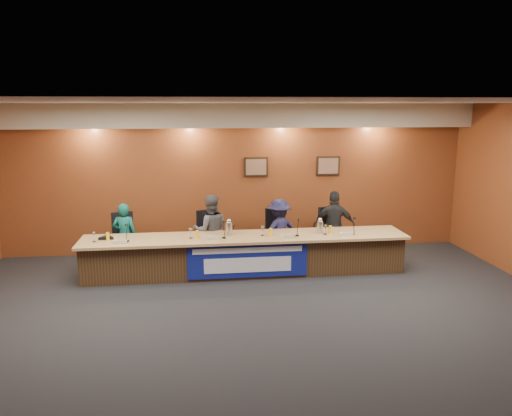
# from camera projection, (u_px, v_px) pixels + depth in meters

# --- Properties ---
(floor) EXTENTS (10.00, 10.00, 0.00)m
(floor) POSITION_uv_depth(u_px,v_px,m) (263.00, 327.00, 7.23)
(floor) COLOR black
(floor) RESTS_ON ground
(ceiling) EXTENTS (10.00, 8.00, 0.04)m
(ceiling) POSITION_uv_depth(u_px,v_px,m) (263.00, 102.00, 6.59)
(ceiling) COLOR silver
(ceiling) RESTS_ON wall_back
(wall_back) EXTENTS (10.00, 0.04, 3.20)m
(wall_back) POSITION_uv_depth(u_px,v_px,m) (238.00, 179.00, 10.80)
(wall_back) COLOR brown
(wall_back) RESTS_ON floor
(soffit) EXTENTS (10.00, 0.50, 0.50)m
(soffit) POSITION_uv_depth(u_px,v_px,m) (238.00, 115.00, 10.28)
(soffit) COLOR beige
(soffit) RESTS_ON wall_back
(dais_body) EXTENTS (6.00, 0.80, 0.70)m
(dais_body) POSITION_uv_depth(u_px,v_px,m) (245.00, 255.00, 9.50)
(dais_body) COLOR #3F2B17
(dais_body) RESTS_ON floor
(dais_top) EXTENTS (6.10, 0.95, 0.05)m
(dais_top) POSITION_uv_depth(u_px,v_px,m) (246.00, 237.00, 9.37)
(dais_top) COLOR #A88352
(dais_top) RESTS_ON dais_body
(banner) EXTENTS (2.20, 0.02, 0.65)m
(banner) POSITION_uv_depth(u_px,v_px,m) (248.00, 261.00, 9.09)
(banner) COLOR navy
(banner) RESTS_ON dais_body
(banner_text_upper) EXTENTS (2.00, 0.01, 0.10)m
(banner_text_upper) POSITION_uv_depth(u_px,v_px,m) (248.00, 250.00, 9.03)
(banner_text_upper) COLOR silver
(banner_text_upper) RESTS_ON banner
(banner_text_lower) EXTENTS (1.60, 0.01, 0.28)m
(banner_text_lower) POSITION_uv_depth(u_px,v_px,m) (248.00, 265.00, 9.09)
(banner_text_lower) COLOR silver
(banner_text_lower) RESTS_ON banner
(wall_photo_left) EXTENTS (0.52, 0.04, 0.42)m
(wall_photo_left) POSITION_uv_depth(u_px,v_px,m) (256.00, 167.00, 10.77)
(wall_photo_left) COLOR black
(wall_photo_left) RESTS_ON wall_back
(wall_photo_right) EXTENTS (0.52, 0.04, 0.42)m
(wall_photo_right) POSITION_uv_depth(u_px,v_px,m) (328.00, 166.00, 10.96)
(wall_photo_right) COLOR black
(wall_photo_right) RESTS_ON wall_back
(panelist_a) EXTENTS (0.53, 0.40, 1.31)m
(panelist_a) POSITION_uv_depth(u_px,v_px,m) (125.00, 236.00, 9.72)
(panelist_a) COLOR #0C4F48
(panelist_a) RESTS_ON floor
(panelist_b) EXTENTS (0.74, 0.60, 1.44)m
(panelist_b) POSITION_uv_depth(u_px,v_px,m) (211.00, 230.00, 9.91)
(panelist_b) COLOR #4A494E
(panelist_b) RESTS_ON floor
(panelist_c) EXTENTS (0.97, 0.77, 1.32)m
(panelist_c) POSITION_uv_depth(u_px,v_px,m) (279.00, 231.00, 10.09)
(panelist_c) COLOR #161636
(panelist_c) RESTS_ON floor
(panelist_d) EXTENTS (0.92, 0.57, 1.46)m
(panelist_d) POSITION_uv_depth(u_px,v_px,m) (334.00, 226.00, 10.22)
(panelist_d) COLOR black
(panelist_d) RESTS_ON floor
(office_chair_a) EXTENTS (0.62, 0.62, 0.08)m
(office_chair_a) POSITION_uv_depth(u_px,v_px,m) (126.00, 243.00, 9.85)
(office_chair_a) COLOR black
(office_chair_a) RESTS_ON floor
(office_chair_b) EXTENTS (0.61, 0.61, 0.08)m
(office_chair_b) POSITION_uv_depth(u_px,v_px,m) (211.00, 241.00, 10.06)
(office_chair_b) COLOR black
(office_chair_b) RESTS_ON floor
(office_chair_c) EXTENTS (0.54, 0.54, 0.08)m
(office_chair_c) POSITION_uv_depth(u_px,v_px,m) (278.00, 238.00, 10.23)
(office_chair_c) COLOR black
(office_chair_c) RESTS_ON floor
(office_chair_d) EXTENTS (0.61, 0.61, 0.08)m
(office_chair_d) POSITION_uv_depth(u_px,v_px,m) (333.00, 236.00, 10.37)
(office_chair_d) COLOR black
(office_chair_d) RESTS_ON floor
(nameplate_a) EXTENTS (0.24, 0.08, 0.10)m
(nameplate_a) POSITION_uv_depth(u_px,v_px,m) (120.00, 242.00, 8.81)
(nameplate_a) COLOR white
(nameplate_a) RESTS_ON dais_top
(microphone_a) EXTENTS (0.07, 0.07, 0.02)m
(microphone_a) POSITION_uv_depth(u_px,v_px,m) (127.00, 241.00, 8.98)
(microphone_a) COLOR black
(microphone_a) RESTS_ON dais_top
(juice_glass_a) EXTENTS (0.06, 0.06, 0.15)m
(juice_glass_a) POSITION_uv_depth(u_px,v_px,m) (108.00, 237.00, 9.03)
(juice_glass_a) COLOR yellow
(juice_glass_a) RESTS_ON dais_top
(water_glass_a) EXTENTS (0.08, 0.08, 0.18)m
(water_glass_a) POSITION_uv_depth(u_px,v_px,m) (94.00, 237.00, 8.93)
(water_glass_a) COLOR silver
(water_glass_a) RESTS_ON dais_top
(nameplate_b) EXTENTS (0.24, 0.08, 0.10)m
(nameplate_b) POSITION_uv_depth(u_px,v_px,m) (213.00, 237.00, 9.08)
(nameplate_b) COLOR white
(nameplate_b) RESTS_ON dais_top
(microphone_b) EXTENTS (0.07, 0.07, 0.02)m
(microphone_b) POSITION_uv_depth(u_px,v_px,m) (224.00, 238.00, 9.20)
(microphone_b) COLOR black
(microphone_b) RESTS_ON dais_top
(juice_glass_b) EXTENTS (0.06, 0.06, 0.15)m
(juice_glass_b) POSITION_uv_depth(u_px,v_px,m) (197.00, 235.00, 9.17)
(juice_glass_b) COLOR yellow
(juice_glass_b) RESTS_ON dais_top
(water_glass_b) EXTENTS (0.08, 0.08, 0.18)m
(water_glass_b) POSITION_uv_depth(u_px,v_px,m) (191.00, 234.00, 9.18)
(water_glass_b) COLOR silver
(water_glass_b) RESTS_ON dais_top
(nameplate_c) EXTENTS (0.24, 0.08, 0.10)m
(nameplate_c) POSITION_uv_depth(u_px,v_px,m) (288.00, 236.00, 9.18)
(nameplate_c) COLOR white
(nameplate_c) RESTS_ON dais_top
(microphone_c) EXTENTS (0.07, 0.07, 0.02)m
(microphone_c) POSITION_uv_depth(u_px,v_px,m) (297.00, 235.00, 9.36)
(microphone_c) COLOR black
(microphone_c) RESTS_ON dais_top
(juice_glass_c) EXTENTS (0.06, 0.06, 0.15)m
(juice_glass_c) POSITION_uv_depth(u_px,v_px,m) (271.00, 232.00, 9.33)
(juice_glass_c) COLOR yellow
(juice_glass_c) RESTS_ON dais_top
(water_glass_c) EXTENTS (0.08, 0.08, 0.18)m
(water_glass_c) POSITION_uv_depth(u_px,v_px,m) (263.00, 231.00, 9.37)
(water_glass_c) COLOR silver
(water_glass_c) RESTS_ON dais_top
(nameplate_d) EXTENTS (0.24, 0.08, 0.10)m
(nameplate_d) POSITION_uv_depth(u_px,v_px,m) (347.00, 234.00, 9.35)
(nameplate_d) COLOR white
(nameplate_d) RESTS_ON dais_top
(microphone_d) EXTENTS (0.07, 0.07, 0.02)m
(microphone_d) POSITION_uv_depth(u_px,v_px,m) (353.00, 233.00, 9.50)
(microphone_d) COLOR black
(microphone_d) RESTS_ON dais_top
(juice_glass_d) EXTENTS (0.06, 0.06, 0.15)m
(juice_glass_d) POSITION_uv_depth(u_px,v_px,m) (330.00, 230.00, 9.53)
(juice_glass_d) COLOR yellow
(juice_glass_d) RESTS_ON dais_top
(water_glass_d) EXTENTS (0.08, 0.08, 0.18)m
(water_glass_d) POSITION_uv_depth(u_px,v_px,m) (325.00, 230.00, 9.45)
(water_glass_d) COLOR silver
(water_glass_d) RESTS_ON dais_top
(carafe_mid) EXTENTS (0.13, 0.13, 0.25)m
(carafe_mid) POSITION_uv_depth(u_px,v_px,m) (229.00, 229.00, 9.38)
(carafe_mid) COLOR silver
(carafe_mid) RESTS_ON dais_top
(carafe_right) EXTENTS (0.12, 0.12, 0.24)m
(carafe_right) POSITION_uv_depth(u_px,v_px,m) (320.00, 227.00, 9.54)
(carafe_right) COLOR silver
(carafe_right) RESTS_ON dais_top
(speakerphone) EXTENTS (0.32, 0.32, 0.05)m
(speakerphone) POSITION_uv_depth(u_px,v_px,m) (107.00, 238.00, 9.15)
(speakerphone) COLOR black
(speakerphone) RESTS_ON dais_top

